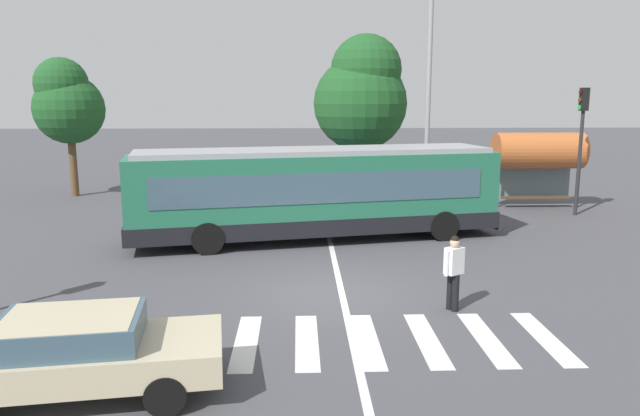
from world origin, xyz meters
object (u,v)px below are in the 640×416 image
Objects in this scene: traffic_light_far_corner at (581,131)px; parked_car_blue at (338,178)px; parked_car_silver at (283,178)px; foreground_sedan at (76,351)px; background_tree_left at (67,102)px; background_tree_right at (362,94)px; twin_arm_street_lamp at (429,76)px; pedestrian_crossing_street at (454,269)px; city_transit_bus at (316,193)px; bus_stop_shelter at (538,152)px; parked_car_champagne at (229,178)px.

parked_car_blue is at bearing 146.82° from traffic_light_far_corner.
foreground_sedan is at bearing -97.60° from parked_car_silver.
background_tree_left is 14.50m from background_tree_right.
parked_car_blue is 0.50× the size of twin_arm_street_lamp.
pedestrian_crossing_street is at bearing -48.63° from background_tree_left.
parked_car_silver is at bearing 103.99° from pedestrian_crossing_street.
parked_car_silver is 0.90× the size of traffic_light_far_corner.
city_transit_bus is 7.34× the size of pedestrian_crossing_street.
twin_arm_street_lamp is at bearing -72.27° from background_tree_right.
parked_car_silver is 10.83m from background_tree_left.
twin_arm_street_lamp is at bearing 60.69° from foreground_sedan.
background_tree_left reaches higher than bus_stop_shelter.
traffic_light_far_corner reaches higher than city_transit_bus.
foreground_sedan is 20.70m from parked_car_champagne.
city_transit_bus is 10.90m from parked_car_champagne.
twin_arm_street_lamp reaches higher than traffic_light_far_corner.
parked_car_silver is at bearing 3.72° from background_tree_left.
parked_car_silver is at bearing 82.40° from foreground_sedan.
city_transit_bus is 11.41m from foreground_sedan.
pedestrian_crossing_street reaches higher than parked_car_silver.
foreground_sedan is 21.31m from bus_stop_shelter.
traffic_light_far_corner reaches higher than parked_car_blue.
background_tree_left is 0.83× the size of background_tree_right.
twin_arm_street_lamp reaches higher than parked_car_silver.
city_transit_bus is 2.77× the size of parked_car_blue.
twin_arm_street_lamp is at bearing -178.31° from bus_stop_shelter.
city_transit_bus is at bearing -39.16° from background_tree_left.
city_transit_bus is 12.63m from background_tree_right.
background_tree_right is at bearing 14.57° from parked_car_champagne.
traffic_light_far_corner is (7.83, 10.75, 2.43)m from pedestrian_crossing_street.
parked_car_silver is 1.21× the size of bus_stop_shelter.
city_transit_bus is 1.59× the size of background_tree_right.
parked_car_silver is (2.75, 20.64, 0.00)m from foreground_sedan.
background_tree_right is at bearing 55.22° from parked_car_blue.
parked_car_champagne is at bearing 177.83° from parked_car_blue.
parked_car_blue is (2.77, -0.14, 0.00)m from parked_car_silver.
parked_car_champagne is 8.17m from background_tree_right.
twin_arm_street_lamp is (3.45, -4.52, 4.81)m from parked_car_blue.
pedestrian_crossing_street is 13.30m from twin_arm_street_lamp.
background_tree_right reaches higher than parked_car_champagne.
pedestrian_crossing_street is at bearing -89.73° from background_tree_right.
parked_car_blue is at bearing -2.95° from parked_car_silver.
background_tree_left is at bearing 131.37° from pedestrian_crossing_street.
pedestrian_crossing_street is 0.38× the size of parked_car_champagne.
traffic_light_far_corner is at bearing -27.28° from parked_car_silver.
traffic_light_far_corner is at bearing -14.94° from twin_arm_street_lamp.
background_tree_right is at bearing 9.91° from background_tree_left.
background_tree_left reaches higher than pedestrian_crossing_street.
city_transit_bus reaches higher than foreground_sedan.
background_tree_right reaches higher than parked_car_silver.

